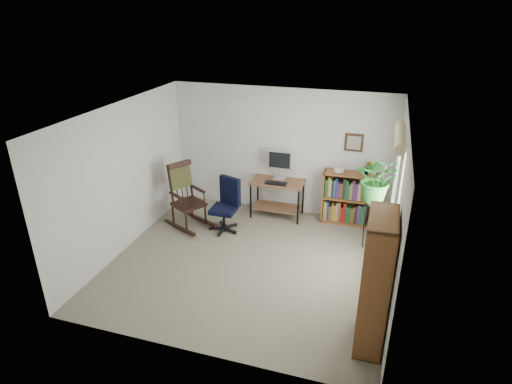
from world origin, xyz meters
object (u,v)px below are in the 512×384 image
(desk, at_px, (277,199))
(low_bookshelf, at_px, (348,198))
(rocking_chair, at_px, (188,196))
(tall_bookshelf, at_px, (375,282))
(office_chair, at_px, (223,206))

(desk, distance_m, low_bookshelf, 1.32)
(rocking_chair, distance_m, tall_bookshelf, 3.91)
(low_bookshelf, distance_m, tall_bookshelf, 3.09)
(desk, distance_m, rocking_chair, 1.69)
(low_bookshelf, bearing_deg, office_chair, -155.04)
(low_bookshelf, relative_size, tall_bookshelf, 0.58)
(office_chair, xyz_separation_m, tall_bookshelf, (2.66, -2.05, 0.36))
(desk, distance_m, office_chair, 1.15)
(low_bookshelf, xyz_separation_m, tall_bookshelf, (0.59, -3.01, 0.36))
(desk, xyz_separation_m, tall_bookshelf, (1.90, -2.89, 0.49))
(office_chair, relative_size, low_bookshelf, 1.00)
(office_chair, bearing_deg, desk, 66.57)
(desk, bearing_deg, rocking_chair, -148.88)
(office_chair, xyz_separation_m, rocking_chair, (-0.67, -0.02, 0.11))
(low_bookshelf, height_order, tall_bookshelf, tall_bookshelf)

